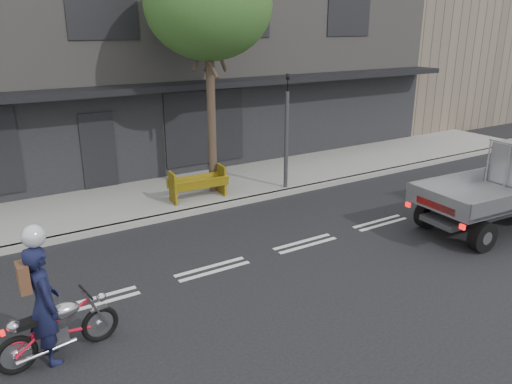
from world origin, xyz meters
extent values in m
plane|color=black|center=(0.00, 0.00, 0.00)|extent=(80.00, 80.00, 0.00)
cube|color=gray|center=(0.00, 4.70, 0.07)|extent=(32.00, 3.20, 0.15)
cube|color=gray|center=(0.00, 3.10, 0.07)|extent=(32.00, 0.20, 0.15)
cube|color=slate|center=(0.00, 11.30, 4.00)|extent=(26.00, 10.00, 8.00)
cube|color=brown|center=(20.00, 11.30, 5.00)|extent=(14.00, 10.00, 10.00)
cylinder|color=#382B21|center=(2.20, 4.20, 2.00)|extent=(0.24, 0.24, 4.00)
ellipsoid|color=#264D1D|center=(2.20, 4.20, 5.30)|extent=(3.40, 3.40, 2.89)
cylinder|color=#2D2D30|center=(4.20, 3.35, 1.50)|extent=(0.12, 0.12, 3.00)
imported|color=black|center=(4.20, 3.35, 3.25)|extent=(0.08, 0.10, 0.50)
torus|color=black|center=(-3.86, -1.38, 0.29)|extent=(0.61, 0.16, 0.61)
torus|color=black|center=(-2.62, -1.22, 0.29)|extent=(0.61, 0.16, 0.61)
cube|color=#2D2D30|center=(-3.29, -1.31, 0.38)|extent=(0.33, 0.25, 0.25)
ellipsoid|color=#AAAAAE|center=(-3.15, -1.29, 0.75)|extent=(0.52, 0.34, 0.25)
cube|color=black|center=(-3.58, -1.34, 0.73)|extent=(0.50, 0.27, 0.08)
cylinder|color=black|center=(-2.78, -1.24, 0.92)|extent=(0.10, 0.54, 0.03)
imported|color=black|center=(-3.39, -1.30, 0.93)|extent=(0.53, 0.73, 1.87)
cylinder|color=black|center=(5.48, -2.39, 0.35)|extent=(0.72, 0.30, 0.70)
cylinder|color=black|center=(5.57, -0.81, 0.35)|extent=(0.72, 0.30, 0.70)
cylinder|color=black|center=(8.54, -0.98, 0.35)|extent=(0.72, 0.30, 0.70)
cube|color=#2D2D30|center=(7.01, -1.68, 0.51)|extent=(4.31, 1.17, 0.13)
cube|color=#9B9BA0|center=(6.22, -1.64, 0.85)|extent=(2.88, 1.97, 0.09)
camera|label=1|loc=(-4.14, -8.33, 4.80)|focal=35.00mm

